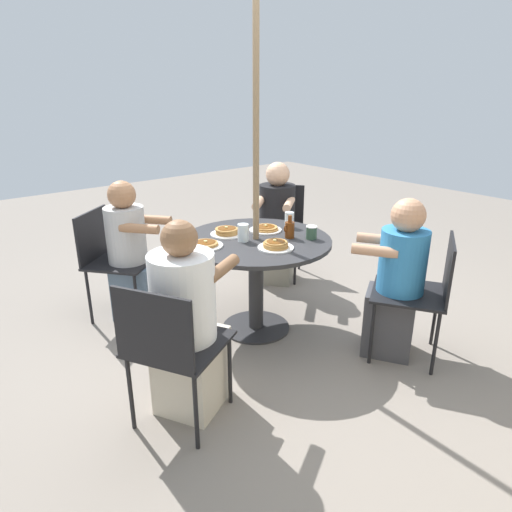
{
  "coord_description": "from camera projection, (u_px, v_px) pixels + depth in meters",
  "views": [
    {
      "loc": [
        2.01,
        2.43,
        1.77
      ],
      "look_at": [
        0.0,
        0.0,
        0.6
      ],
      "focal_mm": 32.0,
      "sensor_mm": 36.0,
      "label": 1
    }
  ],
  "objects": [
    {
      "name": "ground_plane",
      "position": [
        256.0,
        328.0,
        3.58
      ],
      "size": [
        12.0,
        12.0,
        0.0
      ],
      "primitive_type": "plane",
      "color": "gray"
    },
    {
      "name": "patio_table",
      "position": [
        256.0,
        257.0,
        3.37
      ],
      "size": [
        1.1,
        1.1,
        0.73
      ],
      "color": "#28282B",
      "rests_on": "ground"
    },
    {
      "name": "umbrella_pole",
      "position": [
        256.0,
        178.0,
        3.17
      ],
      "size": [
        0.04,
        0.04,
        2.35
      ],
      "primitive_type": "cylinder",
      "color": "#846B4C",
      "rests_on": "ground"
    },
    {
      "name": "patio_chair_north",
      "position": [
        170.0,
        344.0,
        2.37
      ],
      "size": [
        0.64,
        0.64,
        0.87
      ],
      "rotation": [
        0.0,
        0.0,
        -4.22
      ],
      "color": "black",
      "rests_on": "ground"
    },
    {
      "name": "diner_north",
      "position": [
        187.0,
        328.0,
        2.52
      ],
      "size": [
        0.59,
        0.53,
        1.15
      ],
      "rotation": [
        0.0,
        0.0,
        -4.22
      ],
      "color": "beige",
      "rests_on": "ground"
    },
    {
      "name": "patio_chair_east",
      "position": [
        423.0,
        288.0,
        3.03
      ],
      "size": [
        0.65,
        0.65,
        0.87
      ],
      "rotation": [
        0.0,
        0.0,
        -2.6
      ],
      "color": "black",
      "rests_on": "ground"
    },
    {
      "name": "diner_east",
      "position": [
        396.0,
        284.0,
        3.08
      ],
      "size": [
        0.49,
        0.54,
        1.11
      ],
      "rotation": [
        0.0,
        0.0,
        -2.6
      ],
      "color": "#3D3D42",
      "rests_on": "ground"
    },
    {
      "name": "patio_chair_south",
      "position": [
        279.0,
        223.0,
        4.48
      ],
      "size": [
        0.66,
        0.66,
        0.87
      ],
      "rotation": [
        0.0,
        0.0,
        -0.88
      ],
      "color": "black",
      "rests_on": "ground"
    },
    {
      "name": "diner_south",
      "position": [
        276.0,
        227.0,
        4.31
      ],
      "size": [
        0.59,
        0.57,
        1.13
      ],
      "rotation": [
        0.0,
        0.0,
        -0.88
      ],
      "color": "gray",
      "rests_on": "ground"
    },
    {
      "name": "patio_chair_west",
      "position": [
        111.0,
        255.0,
        3.62
      ],
      "size": [
        0.66,
        0.66,
        0.87
      ],
      "rotation": [
        0.0,
        0.0,
        0.68
      ],
      "color": "black",
      "rests_on": "ground"
    },
    {
      "name": "diner_west",
      "position": [
        131.0,
        256.0,
        3.58
      ],
      "size": [
        0.51,
        0.53,
        1.12
      ],
      "rotation": [
        0.0,
        0.0,
        0.68
      ],
      "color": "slate",
      "rests_on": "ground"
    },
    {
      "name": "pancake_plate_a",
      "position": [
        266.0,
        229.0,
        3.5
      ],
      "size": [
        0.25,
        0.25,
        0.04
      ],
      "color": "white",
      "rests_on": "patio_table"
    },
    {
      "name": "pancake_plate_b",
      "position": [
        205.0,
        244.0,
        3.15
      ],
      "size": [
        0.25,
        0.25,
        0.04
      ],
      "color": "white",
      "rests_on": "patio_table"
    },
    {
      "name": "pancake_plate_c",
      "position": [
        227.0,
        232.0,
        3.4
      ],
      "size": [
        0.25,
        0.25,
        0.06
      ],
      "color": "white",
      "rests_on": "patio_table"
    },
    {
      "name": "pancake_plate_d",
      "position": [
        276.0,
        245.0,
        3.11
      ],
      "size": [
        0.25,
        0.25,
        0.06
      ],
      "color": "white",
      "rests_on": "patio_table"
    },
    {
      "name": "syrup_bottle",
      "position": [
        290.0,
        229.0,
        3.32
      ],
      "size": [
        0.09,
        0.07,
        0.17
      ],
      "color": "#602D0F",
      "rests_on": "patio_table"
    },
    {
      "name": "coffee_cup",
      "position": [
        311.0,
        232.0,
        3.3
      ],
      "size": [
        0.08,
        0.08,
        0.1
      ],
      "color": "#33513D",
      "rests_on": "patio_table"
    },
    {
      "name": "drinking_glass_a",
      "position": [
        243.0,
        233.0,
        3.25
      ],
      "size": [
        0.08,
        0.08,
        0.13
      ],
      "primitive_type": "cylinder",
      "color": "silver",
      "rests_on": "patio_table"
    },
    {
      "name": "drinking_glass_b",
      "position": [
        289.0,
        220.0,
        3.57
      ],
      "size": [
        0.07,
        0.07,
        0.12
      ],
      "primitive_type": "cylinder",
      "color": "silver",
      "rests_on": "patio_table"
    }
  ]
}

